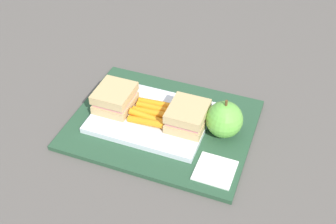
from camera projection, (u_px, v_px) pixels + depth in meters
name	position (u px, v px, depth m)	size (l,w,h in m)	color
ground_plane	(162.00, 126.00, 0.85)	(2.40, 2.40, 0.00)	#56514C
lunchbag_mat	(162.00, 124.00, 0.85)	(0.36, 0.28, 0.01)	#284C33
food_tray	(151.00, 117.00, 0.85)	(0.23, 0.17, 0.01)	white
sandwich_half_left	(115.00, 98.00, 0.85)	(0.07, 0.08, 0.04)	tan
sandwich_half_right	(188.00, 116.00, 0.81)	(0.07, 0.08, 0.04)	tan
carrot_sticks_bundle	(151.00, 112.00, 0.84)	(0.08, 0.07, 0.02)	orange
apple	(224.00, 119.00, 0.80)	(0.07, 0.07, 0.08)	#66B742
paper_napkin	(215.00, 170.00, 0.75)	(0.07, 0.07, 0.00)	white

